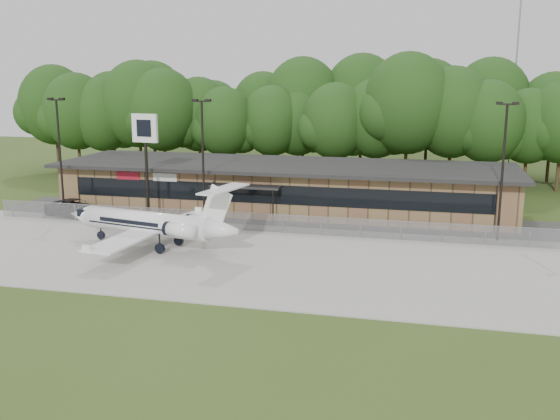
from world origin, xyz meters
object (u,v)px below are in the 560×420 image
(terminal, at_px, (284,186))
(business_jet, at_px, (153,224))
(pole_sign, at_px, (145,139))
(suv, at_px, (74,208))

(terminal, height_order, business_jet, business_jet)
(business_jet, height_order, pole_sign, pole_sign)
(business_jet, distance_m, pole_sign, 10.47)
(suv, xyz_separation_m, pole_sign, (6.95, 0.12, 6.12))
(terminal, relative_size, business_jet, 2.82)
(suv, relative_size, pole_sign, 0.60)
(suv, bearing_deg, business_jet, -112.01)
(terminal, relative_size, pole_sign, 4.57)
(business_jet, bearing_deg, pole_sign, 129.52)
(terminal, relative_size, suv, 7.57)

